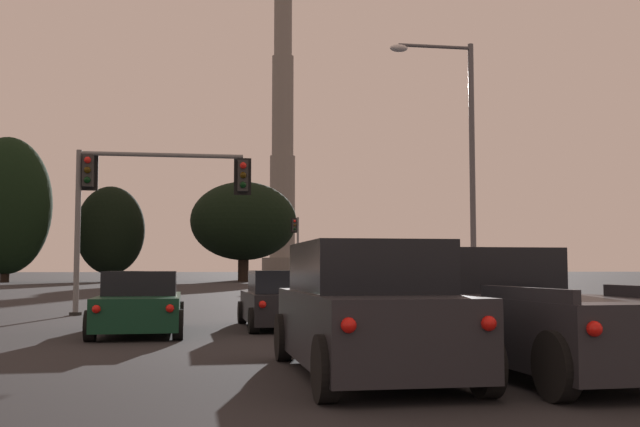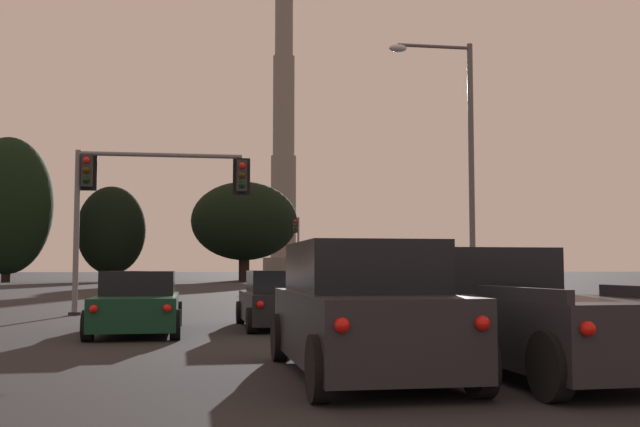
{
  "view_description": "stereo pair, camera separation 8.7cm",
  "coord_description": "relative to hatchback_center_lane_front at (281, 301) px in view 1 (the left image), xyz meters",
  "views": [
    {
      "loc": [
        -1.96,
        -1.13,
        1.49
      ],
      "look_at": [
        4.69,
        40.76,
        4.6
      ],
      "focal_mm": 42.0,
      "sensor_mm": 36.0,
      "label": 1
    },
    {
      "loc": [
        -1.88,
        -1.14,
        1.49
      ],
      "look_at": [
        4.69,
        40.76,
        4.6
      ],
      "focal_mm": 42.0,
      "sensor_mm": 36.0,
      "label": 2
    }
  ],
  "objects": [
    {
      "name": "suv_center_lane_second",
      "position": [
        0.29,
        -8.53,
        0.23
      ],
      "size": [
        2.16,
        4.93,
        1.86
      ],
      "rotation": [
        0.0,
        0.0,
        0.01
      ],
      "color": "#232328",
      "rests_on": "ground_plane"
    },
    {
      "name": "pickup_truck_right_lane_second",
      "position": [
        2.81,
        -8.3,
        0.14
      ],
      "size": [
        2.38,
        5.57,
        1.82
      ],
      "rotation": [
        0.0,
        0.0,
        0.04
      ],
      "color": "#232328",
      "rests_on": "ground_plane"
    },
    {
      "name": "treeline_left_mid",
      "position": [
        -22.31,
        63.96,
        7.45
      ],
      "size": [
        9.18,
        8.26,
        15.39
      ],
      "color": "black",
      "rests_on": "ground_plane"
    },
    {
      "name": "smokestack",
      "position": [
        10.95,
        101.76,
        20.09
      ],
      "size": [
        6.57,
        6.57,
        52.97
      ],
      "color": "slate",
      "rests_on": "ground_plane"
    },
    {
      "name": "sedan_left_lane_front",
      "position": [
        -3.38,
        -0.89,
        0.0
      ],
      "size": [
        2.07,
        4.74,
        1.43
      ],
      "rotation": [
        0.0,
        0.0,
        0.02
      ],
      "color": "#0F3823",
      "rests_on": "ground_plane"
    },
    {
      "name": "treeline_far_left",
      "position": [
        2.65,
        65.0,
        6.08
      ],
      "size": [
        11.85,
        10.67,
        11.16
      ],
      "color": "black",
      "rests_on": "ground_plane"
    },
    {
      "name": "traffic_light_overhead_left",
      "position": [
        -4.01,
        6.08,
        3.41
      ],
      "size": [
        5.76,
        0.5,
        5.31
      ],
      "color": "slate",
      "rests_on": "ground_plane"
    },
    {
      "name": "treeline_right_mid",
      "position": [
        -12.04,
        67.26,
        5.06
      ],
      "size": [
        7.52,
        6.77,
        10.66
      ],
      "color": "black",
      "rests_on": "ground_plane"
    },
    {
      "name": "traffic_light_far_right",
      "position": [
        5.85,
        43.28,
        3.12
      ],
      "size": [
        0.78,
        0.5,
        5.76
      ],
      "color": "slate",
      "rests_on": "ground_plane"
    },
    {
      "name": "hatchback_center_lane_front",
      "position": [
        0.0,
        0.0,
        0.0
      ],
      "size": [
        2.0,
        4.14,
        1.44
      ],
      "rotation": [
        0.0,
        0.0,
        0.03
      ],
      "color": "black",
      "rests_on": "ground_plane"
    },
    {
      "name": "street_lamp",
      "position": [
        6.99,
        6.23,
        5.06
      ],
      "size": [
        3.06,
        0.36,
        9.48
      ],
      "color": "#56565B",
      "rests_on": "ground_plane"
    }
  ]
}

